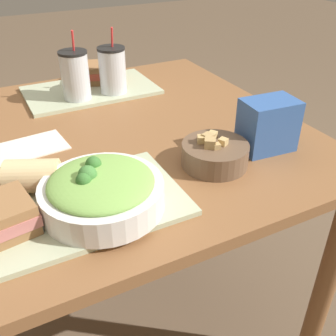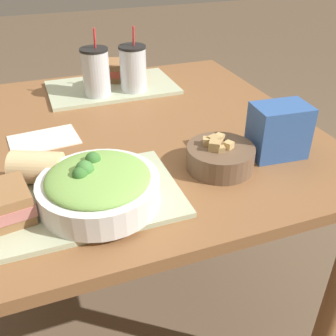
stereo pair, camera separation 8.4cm
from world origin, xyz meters
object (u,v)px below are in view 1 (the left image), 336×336
baguette_near (34,176)px  drink_cup_red (113,71)px  drink_cup_dark (75,77)px  soup_bowl (215,153)px  napkin_folded (30,147)px  salad_bowl (102,190)px  sandwich_far (99,72)px  chip_bag (268,125)px

baguette_near → drink_cup_red: 0.59m
drink_cup_dark → drink_cup_red: 0.13m
soup_bowl → napkin_folded: 0.48m
drink_cup_dark → baguette_near: bearing=-116.0°
salad_bowl → sandwich_far: salad_bowl is taller
salad_bowl → drink_cup_dark: size_ratio=1.15×
salad_bowl → chip_bag: 0.47m
baguette_near → drink_cup_dark: (0.23, 0.47, 0.04)m
sandwich_far → drink_cup_dark: drink_cup_dark is taller
napkin_folded → drink_cup_red: bearing=37.1°
drink_cup_dark → drink_cup_red: drink_cup_dark is taller
drink_cup_red → napkin_folded: drink_cup_red is taller
salad_bowl → soup_bowl: size_ratio=1.54×
salad_bowl → napkin_folded: salad_bowl is taller
soup_bowl → napkin_folded: (-0.38, 0.29, -0.03)m
sandwich_far → drink_cup_red: size_ratio=0.80×
salad_bowl → napkin_folded: (-0.08, 0.34, -0.05)m
baguette_near → napkin_folded: bearing=17.5°
drink_cup_red → chip_bag: 0.57m
chip_bag → baguette_near: bearing=178.6°
baguette_near → sandwich_far: (0.34, 0.59, -0.00)m
drink_cup_dark → napkin_folded: 0.33m
salad_bowl → soup_bowl: 0.31m
soup_bowl → drink_cup_dark: 0.57m
soup_bowl → sandwich_far: size_ratio=0.95×
soup_bowl → drink_cup_dark: (-0.18, 0.54, 0.05)m
salad_bowl → sandwich_far: (0.24, 0.71, -0.01)m
baguette_near → drink_cup_red: drink_cup_red is taller
salad_bowl → soup_bowl: salad_bowl is taller
soup_bowl → chip_bag: (0.16, 0.01, 0.04)m
sandwich_far → chip_bag: bearing=-50.6°
drink_cup_red → chip_bag: bearing=-67.5°
drink_cup_red → napkin_folded: bearing=-142.9°
salad_bowl → drink_cup_dark: 0.60m
chip_bag → napkin_folded: (-0.55, 0.28, -0.06)m
chip_bag → napkin_folded: size_ratio=0.75×
soup_bowl → baguette_near: bearing=170.3°
sandwich_far → napkin_folded: size_ratio=0.89×
drink_cup_dark → chip_bag: bearing=-56.9°
drink_cup_dark → drink_cup_red: (0.13, -0.00, -0.00)m
chip_bag → napkin_folded: bearing=157.4°
baguette_near → chip_bag: chip_bag is taller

